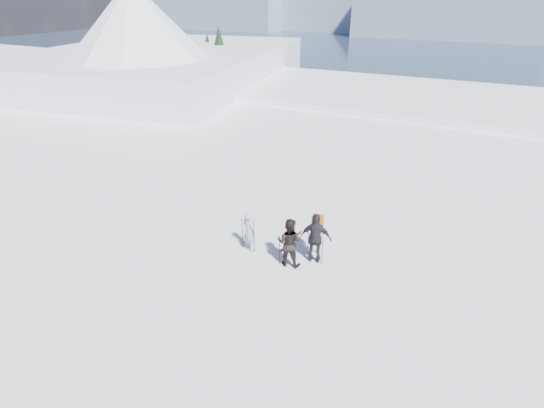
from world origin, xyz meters
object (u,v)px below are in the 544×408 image
at_px(skier_grey, 249,231).
at_px(skier_pack, 316,238).
at_px(skier_dark, 289,242).
at_px(skis_loose, 290,241).

distance_m(skier_grey, skier_pack, 2.48).
relative_size(skier_grey, skier_dark, 0.85).
distance_m(skier_grey, skis_loose, 1.78).
bearing_deg(skier_dark, skier_grey, -15.66).
bearing_deg(skier_pack, skier_grey, -2.63).
bearing_deg(skier_pack, skis_loose, -42.29).
xyz_separation_m(skier_dark, skis_loose, (-0.60, 1.41, -0.88)).
xyz_separation_m(skier_dark, skier_pack, (0.75, 0.59, 0.04)).
xyz_separation_m(skier_grey, skis_loose, (1.10, 1.18, -0.75)).
bearing_deg(skier_grey, skier_dark, -167.68).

